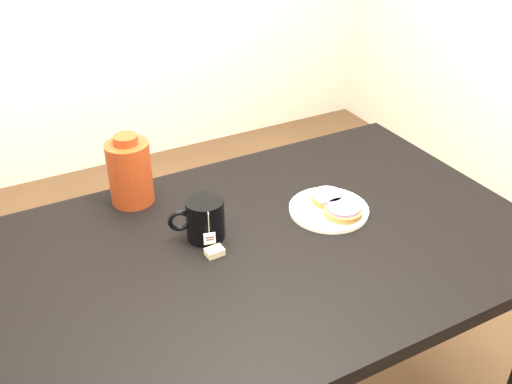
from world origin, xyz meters
TOP-DOWN VIEW (x-y plane):
  - table at (0.00, 0.00)m, footprint 1.40×0.90m
  - plate at (0.21, 0.04)m, footprint 0.22×0.22m
  - bagel_back at (0.22, 0.07)m, footprint 0.11×0.11m
  - bagel_front at (0.23, -0.00)m, footprint 0.11×0.11m
  - mug at (-0.14, 0.10)m, footprint 0.16×0.12m
  - teabag_pouch at (-0.15, 0.01)m, footprint 0.05×0.03m
  - bagel_package at (-0.25, 0.36)m, footprint 0.13×0.13m

SIDE VIEW (x-z plane):
  - table at x=0.00m, z-range 0.29..1.04m
  - plate at x=0.21m, z-range 0.75..0.77m
  - teabag_pouch at x=-0.15m, z-range 0.75..0.77m
  - bagel_front at x=0.23m, z-range 0.76..0.79m
  - bagel_back at x=0.22m, z-range 0.76..0.79m
  - mug at x=-0.14m, z-range 0.75..0.86m
  - bagel_package at x=-0.25m, z-range 0.74..0.95m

